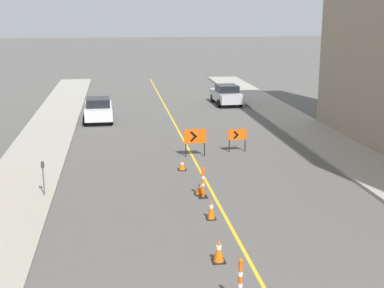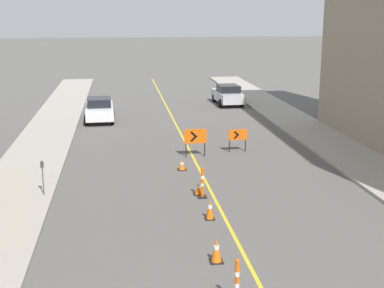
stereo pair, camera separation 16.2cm
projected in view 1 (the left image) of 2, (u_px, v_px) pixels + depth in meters
lane_stripe at (179, 131)px, 33.13m from camera, size 0.12×52.90×0.01m
sidewalk_left at (47, 134)px, 32.02m from camera, size 3.18×52.90×0.13m
sidewalk_right at (302, 126)px, 34.21m from camera, size 3.18×52.90×0.13m
traffic_cone_third at (219, 250)px, 15.78m from camera, size 0.40×0.40×0.73m
traffic_cone_fourth at (211, 209)px, 19.05m from camera, size 0.35×0.35×0.73m
traffic_cone_fifth at (199, 189)px, 21.66m from camera, size 0.40×0.40×0.48m
traffic_cone_farthest at (182, 165)px, 24.99m from camera, size 0.40×0.40×0.48m
delineator_post_front at (240, 285)px, 13.38m from camera, size 0.33×0.33×1.29m
delineator_post_rear at (203, 184)px, 21.21m from camera, size 0.36×0.36×1.26m
arrow_barricade_primary at (195, 137)px, 27.12m from camera, size 1.13×0.09×1.43m
arrow_barricade_secondary at (237, 136)px, 28.10m from camera, size 1.01×0.14×1.21m
parked_car_curb_near at (98, 109)px, 36.04m from camera, size 1.95×4.35×1.59m
parked_car_curb_mid at (226, 95)px, 42.43m from camera, size 1.99×4.38×1.59m
parking_meter_near_curb at (43, 171)px, 20.98m from camera, size 0.12×0.11×1.41m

